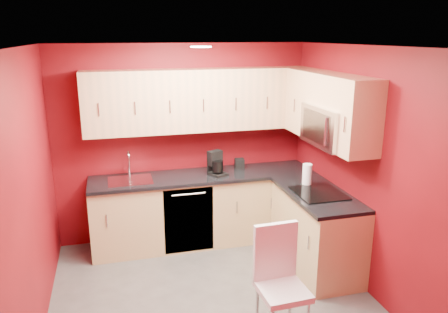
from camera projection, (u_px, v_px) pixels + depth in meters
name	position (u px, v px, depth m)	size (l,w,h in m)	color
floor	(210.00, 293.00, 4.55)	(3.20, 3.20, 0.00)	#524E4C
ceiling	(208.00, 46.00, 3.87)	(3.20, 3.20, 0.00)	white
wall_back	(183.00, 143.00, 5.60)	(3.20, 3.20, 0.00)	maroon
wall_front	(262.00, 252.00, 2.81)	(3.20, 3.20, 0.00)	maroon
wall_left	(31.00, 195.00, 3.81)	(3.00, 3.00, 0.00)	maroon
wall_right	(357.00, 167.00, 4.60)	(3.00, 3.00, 0.00)	maroon
base_cabinets_back	(204.00, 209.00, 5.59)	(2.80, 0.60, 0.87)	tan
base_cabinets_right	(316.00, 231.00, 4.98)	(0.60, 1.30, 0.87)	tan
countertop_back	(204.00, 176.00, 5.46)	(2.80, 0.63, 0.04)	black
countertop_right	(317.00, 194.00, 4.84)	(0.63, 1.27, 0.04)	black
upper_cabinets_back	(200.00, 100.00, 5.33)	(2.80, 0.35, 0.75)	tan
upper_cabinets_right	(326.00, 101.00, 4.80)	(0.35, 1.55, 0.75)	tan
microwave	(333.00, 126.00, 4.63)	(0.42, 0.76, 0.42)	silver
cooktop	(319.00, 193.00, 4.80)	(0.50, 0.55, 0.01)	black
sink	(130.00, 177.00, 5.23)	(0.52, 0.42, 0.35)	silver
dishwasher_front	(189.00, 220.00, 5.26)	(0.60, 0.02, 0.82)	black
downlight	(201.00, 47.00, 4.15)	(0.20, 0.20, 0.01)	white
coffee_maker	(218.00, 163.00, 5.39)	(0.18, 0.24, 0.30)	black
napkin_holder	(239.00, 164.00, 5.69)	(0.12, 0.12, 0.13)	black
paper_towel	(307.00, 175.00, 5.04)	(0.14, 0.14, 0.25)	white
dining_chair	(283.00, 285.00, 3.78)	(0.41, 0.43, 1.01)	silver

